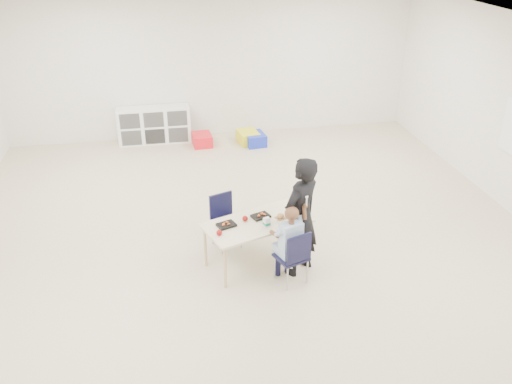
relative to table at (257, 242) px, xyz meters
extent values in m
plane|color=beige|center=(0.01, 0.25, -0.31)|extent=(9.00, 9.00, 0.00)
plane|color=white|center=(0.01, 0.25, 2.49)|extent=(9.00, 9.00, 0.00)
cube|color=white|center=(0.01, 4.75, 1.09)|extent=(8.00, 0.02, 2.80)
cube|color=beige|center=(0.00, 0.00, 0.28)|extent=(1.47, 1.07, 0.03)
cube|color=black|center=(0.06, 0.10, 0.31)|extent=(0.26, 0.22, 0.03)
cube|color=black|center=(-0.39, -0.04, 0.31)|extent=(0.26, 0.22, 0.03)
cube|color=white|center=(0.10, -0.11, 0.35)|extent=(0.09, 0.09, 0.10)
ellipsoid|color=tan|center=(0.30, 0.03, 0.33)|extent=(0.09, 0.09, 0.07)
sphere|color=maroon|center=(-0.15, 0.04, 0.33)|extent=(0.07, 0.07, 0.07)
sphere|color=maroon|center=(-0.51, -0.24, 0.33)|extent=(0.07, 0.07, 0.07)
cube|color=white|center=(-1.19, 4.53, 0.04)|extent=(1.40, 0.40, 0.70)
imported|color=black|center=(0.48, -0.27, 0.46)|extent=(0.67, 0.64, 1.54)
cube|color=red|center=(-0.30, 4.16, -0.19)|extent=(0.39, 0.48, 0.23)
cube|color=yellow|center=(0.61, 4.13, -0.19)|extent=(0.44, 0.52, 0.23)
cube|color=#192DBE|center=(0.72, 4.00, -0.19)|extent=(0.42, 0.51, 0.23)
camera|label=1|loc=(-1.11, -5.73, 3.68)|focal=38.00mm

